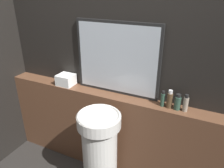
% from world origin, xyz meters
% --- Properties ---
extents(wall_back, '(8.00, 0.06, 2.50)m').
position_xyz_m(wall_back, '(0.00, 1.29, 1.25)').
color(wall_back, black).
rests_on(wall_back, ground_plane).
extents(vanity_counter, '(2.38, 0.18, 0.93)m').
position_xyz_m(vanity_counter, '(0.00, 1.17, 0.47)').
color(vanity_counter, brown).
rests_on(vanity_counter, ground_plane).
extents(pedestal_sink, '(0.38, 0.38, 0.92)m').
position_xyz_m(pedestal_sink, '(0.08, 0.82, 0.49)').
color(pedestal_sink, silver).
rests_on(pedestal_sink, ground_plane).
extents(mirror, '(0.84, 0.03, 0.70)m').
position_xyz_m(mirror, '(0.06, 1.24, 1.28)').
color(mirror, black).
rests_on(mirror, vanity_counter).
extents(towel_stack, '(0.17, 0.16, 0.11)m').
position_xyz_m(towel_stack, '(-0.51, 1.17, 0.99)').
color(towel_stack, white).
rests_on(towel_stack, vanity_counter).
extents(shampoo_bottle, '(0.04, 0.04, 0.15)m').
position_xyz_m(shampoo_bottle, '(0.53, 1.17, 1.00)').
color(shampoo_bottle, '#2D4C3D').
rests_on(shampoo_bottle, vanity_counter).
extents(conditioner_bottle, '(0.05, 0.05, 0.17)m').
position_xyz_m(conditioner_bottle, '(0.59, 1.17, 1.01)').
color(conditioner_bottle, '#4C3823').
rests_on(conditioner_bottle, vanity_counter).
extents(lotion_bottle, '(0.05, 0.05, 0.14)m').
position_xyz_m(lotion_bottle, '(0.66, 1.17, 1.00)').
color(lotion_bottle, '#2D4C3D').
rests_on(lotion_bottle, vanity_counter).
extents(body_wash_bottle, '(0.04, 0.04, 0.16)m').
position_xyz_m(body_wash_bottle, '(0.73, 1.17, 1.00)').
color(body_wash_bottle, gray).
rests_on(body_wash_bottle, vanity_counter).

